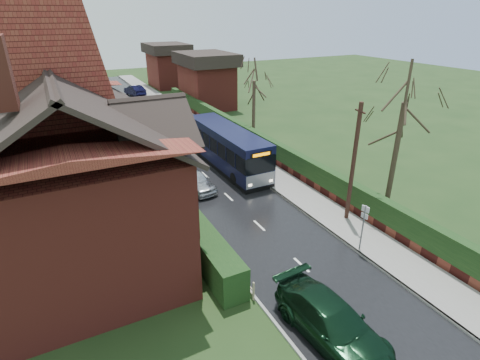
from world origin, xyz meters
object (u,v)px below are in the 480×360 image
car_green (332,322)px  telegraph_pole (353,164)px  brick_house (72,163)px  bus (228,148)px  bus_stop_sign (364,222)px  car_silver (195,180)px

car_green → telegraph_pole: 9.41m
brick_house → telegraph_pole: 14.27m
bus → telegraph_pole: bearing=-76.6°
car_green → bus_stop_sign: (4.80, 3.59, 0.98)m
bus → bus_stop_sign: bearing=-86.3°
car_silver → bus_stop_sign: (4.70, -10.50, 1.05)m
bus_stop_sign → telegraph_pole: 3.62m
brick_house → bus: (10.93, 5.95, -2.87)m
bus_stop_sign → telegraph_pole: telegraph_pole is taller
brick_house → car_green: size_ratio=2.89×
car_green → telegraph_pole: telegraph_pole is taller
bus → bus_stop_sign: 13.18m
car_silver → bus_stop_sign: size_ratio=1.50×
bus_stop_sign → telegraph_pole: bearing=49.3°
brick_house → bus_stop_sign: 14.18m
bus → car_silver: (-3.70, -2.64, -0.84)m
car_green → telegraph_pole: size_ratio=0.74×
telegraph_pole → bus: bearing=115.7°
bus → bus_stop_sign: bus is taller
brick_house → bus_stop_sign: bearing=-31.0°
brick_house → car_silver: 8.78m
bus → telegraph_pole: telegraph_pole is taller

